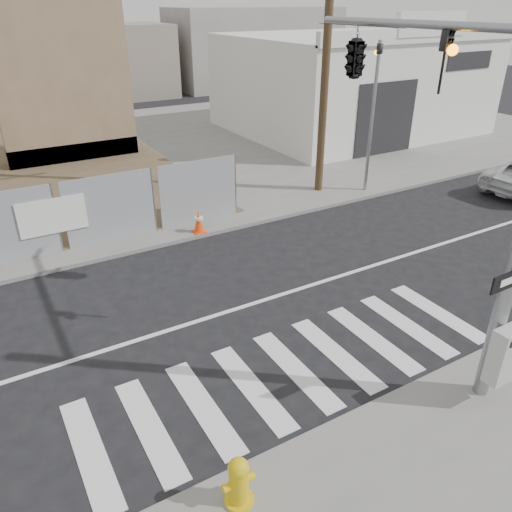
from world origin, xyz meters
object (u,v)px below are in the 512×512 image
signal_pole (404,105)px  auto_shop (350,83)px  traffic_cone_d (199,222)px  fire_hydrant (239,481)px

signal_pole → auto_shop: bearing=52.5°
signal_pole → traffic_cone_d: 7.76m
fire_hydrant → signal_pole: bearing=27.6°
fire_hydrant → traffic_cone_d: (3.38, 8.77, -0.06)m
signal_pole → fire_hydrant: bearing=-152.8°
auto_shop → fire_hydrant: bearing=-133.1°
signal_pole → fire_hydrant: (-4.88, -2.50, -4.26)m
fire_hydrant → traffic_cone_d: bearing=69.3°
signal_pole → auto_shop: size_ratio=0.58×
traffic_cone_d → signal_pole: bearing=-76.6°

